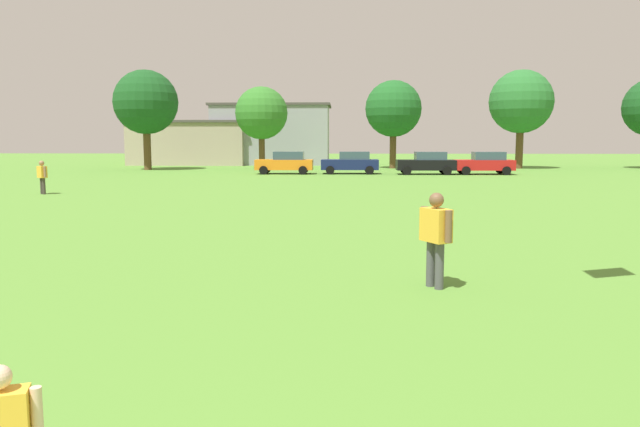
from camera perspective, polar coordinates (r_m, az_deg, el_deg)
ground_plane at (r=30.91m, az=0.73°, el=2.13°), size 160.00×160.00×0.00m
adult_bystander at (r=10.84m, az=10.78°, el=-1.68°), size 0.54×0.71×1.69m
bystander_near_trees at (r=31.85m, az=-24.56°, el=3.36°), size 0.60×0.56×1.60m
parked_car_orange_0 at (r=46.09m, az=-3.26°, el=4.79°), size 4.30×2.02×1.68m
parked_car_navy_1 at (r=46.18m, az=2.90°, el=4.79°), size 4.30×2.02×1.68m
parked_car_black_2 at (r=46.09m, az=9.96°, el=4.69°), size 4.30×2.02×1.68m
parked_car_red_3 at (r=46.95m, az=15.17°, el=4.59°), size 4.30×2.02×1.68m
tree_far_left at (r=54.27m, az=-16.00°, el=9.96°), size 5.40×5.40×8.42m
tree_left at (r=54.54m, az=-5.50°, el=9.32°), size 4.63×4.63×7.21m
tree_center_left at (r=55.34m, az=6.89°, el=9.69°), size 5.01×5.01×7.81m
tree_center_right at (r=57.51m, az=18.31°, el=9.88°), size 5.58×5.58×8.70m
house_left at (r=65.48m, az=-11.76°, el=6.51°), size 12.11×8.79×4.46m
house_right at (r=64.03m, az=-4.51°, el=7.39°), size 12.20×7.17×6.17m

